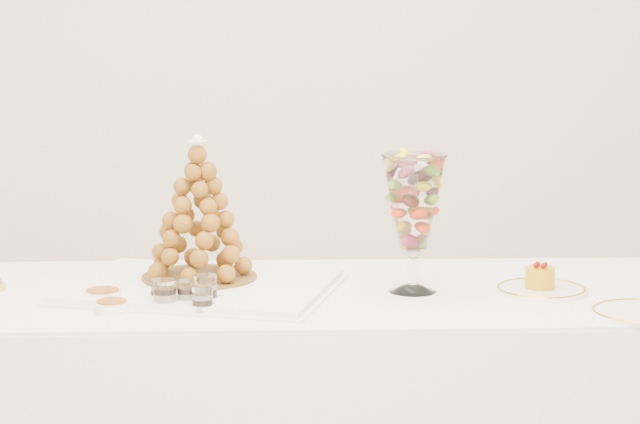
{
  "coord_description": "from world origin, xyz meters",
  "views": [
    {
      "loc": [
        -0.05,
        -2.91,
        1.51
      ],
      "look_at": [
        0.09,
        0.22,
        0.97
      ],
      "focal_mm": 70.0,
      "sensor_mm": 36.0,
      "label": 1
    }
  ],
  "objects": [
    {
      "name": "mousse_cake",
      "position": [
        0.67,
        0.24,
        0.79
      ],
      "size": [
        0.08,
        0.08,
        0.07
      ],
      "color": "#C58B09",
      "rests_on": "cake_plate"
    },
    {
      "name": "verrine_e",
      "position": [
        -0.2,
        0.05,
        0.78
      ],
      "size": [
        0.06,
        0.06,
        0.07
      ],
      "primitive_type": "cylinder",
      "rotation": [
        0.0,
        0.0,
        0.24
      ],
      "color": "white",
      "rests_on": "buffet_table"
    },
    {
      "name": "ramekin_front",
      "position": [
        -0.42,
        0.08,
        0.76
      ],
      "size": [
        0.08,
        0.08,
        0.03
      ],
      "primitive_type": "cylinder",
      "color": "white",
      "rests_on": "buffet_table"
    },
    {
      "name": "verrine_d",
      "position": [
        -0.3,
        0.09,
        0.79
      ],
      "size": [
        0.07,
        0.07,
        0.08
      ],
      "primitive_type": "cylinder",
      "rotation": [
        0.0,
        0.0,
        -0.24
      ],
      "color": "white",
      "rests_on": "buffet_table"
    },
    {
      "name": "verrine_b",
      "position": [
        -0.24,
        0.12,
        0.78
      ],
      "size": [
        0.06,
        0.06,
        0.07
      ],
      "primitive_type": "cylinder",
      "rotation": [
        0.0,
        0.0,
        0.12
      ],
      "color": "white",
      "rests_on": "buffet_table"
    },
    {
      "name": "verrine_a",
      "position": [
        -0.31,
        0.16,
        0.78
      ],
      "size": [
        0.06,
        0.06,
        0.06
      ],
      "primitive_type": "cylinder",
      "rotation": [
        0.0,
        0.0,
        0.26
      ],
      "color": "white",
      "rests_on": "buffet_table"
    },
    {
      "name": "ramekin_back",
      "position": [
        -0.46,
        0.18,
        0.76
      ],
      "size": [
        0.09,
        0.09,
        0.03
      ],
      "primitive_type": "cylinder",
      "color": "white",
      "rests_on": "buffet_table"
    },
    {
      "name": "macaron_vase",
      "position": [
        0.34,
        0.26,
        0.98
      ],
      "size": [
        0.16,
        0.16,
        0.36
      ],
      "color": "white",
      "rests_on": "buffet_table"
    },
    {
      "name": "croquembouche",
      "position": [
        -0.22,
        0.35,
        0.96
      ],
      "size": [
        0.31,
        0.31,
        0.38
      ],
      "rotation": [
        0.0,
        0.0,
        -0.21
      ],
      "color": "brown",
      "rests_on": "lace_tray"
    },
    {
      "name": "lace_tray",
      "position": [
        -0.22,
        0.29,
        0.76
      ],
      "size": [
        0.77,
        0.66,
        0.02
      ],
      "primitive_type": "cube",
      "rotation": [
        0.0,
        0.0,
        -0.28
      ],
      "color": "white",
      "rests_on": "buffet_table"
    },
    {
      "name": "verrine_c",
      "position": [
        -0.2,
        0.14,
        0.79
      ],
      "size": [
        0.07,
        0.07,
        0.08
      ],
      "primitive_type": "cylinder",
      "rotation": [
        0.0,
        0.0,
        -0.28
      ],
      "color": "white",
      "rests_on": "buffet_table"
    },
    {
      "name": "cake_plate",
      "position": [
        0.68,
        0.24,
        0.75
      ],
      "size": [
        0.24,
        0.24,
        0.01
      ],
      "primitive_type": "cylinder",
      "color": "white",
      "rests_on": "buffet_table"
    }
  ]
}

